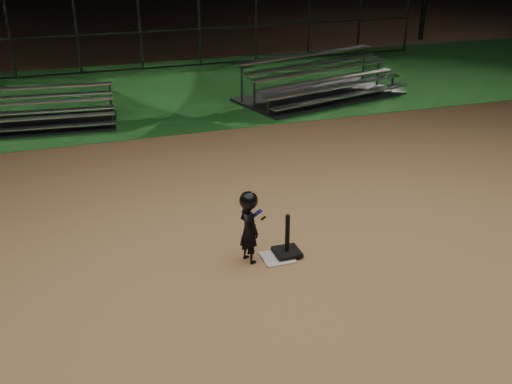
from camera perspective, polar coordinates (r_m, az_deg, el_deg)
name	(u,v)px	position (r m, az deg, el deg)	size (l,w,h in m)	color
ground	(277,258)	(8.93, 2.04, -6.33)	(80.00, 80.00, 0.00)	#A9794C
grass_strip	(159,92)	(17.98, -9.24, 9.42)	(60.00, 8.00, 0.01)	#1C581F
home_plate	(277,258)	(8.92, 2.05, -6.26)	(0.45, 0.45, 0.02)	beige
batting_tee	(287,247)	(8.95, 2.98, -5.28)	(0.38, 0.38, 0.65)	black
child_batter	(249,225)	(8.58, -0.68, -3.16)	(0.41, 0.63, 1.11)	black
bleacher_left	(41,119)	(15.49, -19.80, 6.52)	(3.66, 2.03, 0.86)	silver
bleacher_right	(321,90)	(17.17, 6.19, 9.67)	(5.01, 3.34, 1.12)	#A3A3A8
backstop_fence	(140,32)	(20.62, -10.98, 14.75)	(20.08, 0.08, 2.50)	#38383D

